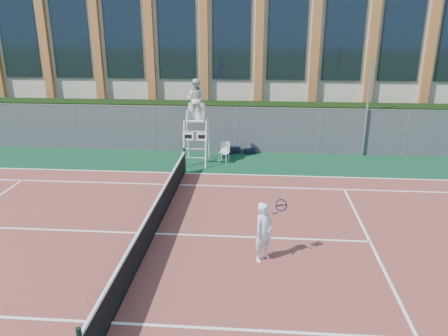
# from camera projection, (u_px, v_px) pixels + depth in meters

# --- Properties ---
(ground) EXTENTS (120.00, 120.00, 0.00)m
(ground) POSITION_uv_depth(u_px,v_px,m) (155.00, 235.00, 13.24)
(ground) COLOR #233814
(apron) EXTENTS (36.00, 20.00, 0.01)m
(apron) POSITION_uv_depth(u_px,v_px,m) (162.00, 220.00, 14.18)
(apron) COLOR #0B3221
(apron) RESTS_ON ground
(tennis_court) EXTENTS (23.77, 10.97, 0.02)m
(tennis_court) POSITION_uv_depth(u_px,v_px,m) (155.00, 234.00, 13.24)
(tennis_court) COLOR maroon
(tennis_court) RESTS_ON apron
(tennis_net) EXTENTS (0.10, 11.30, 1.10)m
(tennis_net) POSITION_uv_depth(u_px,v_px,m) (154.00, 218.00, 13.07)
(tennis_net) COLOR black
(tennis_net) RESTS_ON ground
(fence) EXTENTS (40.00, 0.06, 2.20)m
(fence) POSITION_uv_depth(u_px,v_px,m) (195.00, 130.00, 21.18)
(fence) COLOR #595E60
(fence) RESTS_ON ground
(hedge) EXTENTS (40.00, 1.40, 2.20)m
(hedge) POSITION_uv_depth(u_px,v_px,m) (198.00, 124.00, 22.31)
(hedge) COLOR black
(hedge) RESTS_ON ground
(building) EXTENTS (45.00, 10.60, 8.22)m
(building) POSITION_uv_depth(u_px,v_px,m) (214.00, 51.00, 28.82)
(building) COLOR #BFB69E
(building) RESTS_ON ground
(steel_pole) EXTENTS (0.12, 0.12, 4.44)m
(steel_pole) POSITION_uv_depth(u_px,v_px,m) (367.00, 110.00, 20.13)
(steel_pole) COLOR #9EA0A5
(steel_pole) RESTS_ON ground
(umpire_chair) EXTENTS (1.07, 1.64, 3.82)m
(umpire_chair) POSITION_uv_depth(u_px,v_px,m) (196.00, 101.00, 18.96)
(umpire_chair) COLOR white
(umpire_chair) RESTS_ON ground
(plastic_chair) EXTENTS (0.53, 0.53, 0.93)m
(plastic_chair) POSITION_uv_depth(u_px,v_px,m) (225.00, 150.00, 19.76)
(plastic_chair) COLOR silver
(plastic_chair) RESTS_ON apron
(sports_bag_near) EXTENTS (0.83, 0.54, 0.33)m
(sports_bag_near) POSITION_uv_depth(u_px,v_px,m) (231.00, 150.00, 21.16)
(sports_bag_near) COLOR black
(sports_bag_near) RESTS_ON apron
(sports_bag_far) EXTENTS (0.61, 0.34, 0.23)m
(sports_bag_far) POSITION_uv_depth(u_px,v_px,m) (249.00, 151.00, 21.11)
(sports_bag_far) COLOR black
(sports_bag_far) RESTS_ON apron
(tennis_player) EXTENTS (0.98, 0.79, 1.67)m
(tennis_player) POSITION_uv_depth(u_px,v_px,m) (264.00, 232.00, 11.56)
(tennis_player) COLOR #D2DEFC
(tennis_player) RESTS_ON tennis_court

